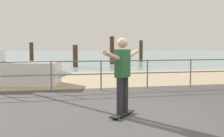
% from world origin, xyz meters
% --- Properties ---
extents(ground_plane, '(24.00, 10.00, 0.04)m').
position_xyz_m(ground_plane, '(0.00, -1.00, 0.00)').
color(ground_plane, '#474444').
rests_on(ground_plane, ground).
extents(beach_strip, '(24.00, 6.00, 0.04)m').
position_xyz_m(beach_strip, '(0.00, 7.00, 0.00)').
color(beach_strip, tan).
rests_on(beach_strip, ground).
extents(sea_surface, '(72.00, 50.00, 0.04)m').
position_xyz_m(sea_surface, '(0.00, 35.00, 0.00)').
color(sea_surface, '#849EA3').
rests_on(sea_surface, ground).
extents(railing_fence, '(13.40, 0.05, 1.05)m').
position_xyz_m(railing_fence, '(-1.89, 3.60, 0.70)').
color(railing_fence, slate).
rests_on(railing_fence, ground).
extents(sailboat, '(5.07, 2.30, 5.23)m').
position_xyz_m(sailboat, '(-3.63, 5.66, 0.52)').
color(sailboat, silver).
rests_on(sailboat, ground).
extents(skateboard, '(0.69, 0.72, 0.08)m').
position_xyz_m(skateboard, '(-0.36, 0.06, 0.07)').
color(skateboard, black).
rests_on(skateboard, ground).
extents(skateboarder, '(1.06, 1.11, 1.65)m').
position_xyz_m(skateboarder, '(-0.36, 0.06, 1.02)').
color(skateboarder, '#26262B').
rests_on(skateboarder, skateboard).
extents(groyne_post_1, '(0.30, 0.30, 1.73)m').
position_xyz_m(groyne_post_1, '(-3.44, 16.26, 0.86)').
color(groyne_post_1, '#422D1E').
rests_on(groyne_post_1, ground).
extents(groyne_post_2, '(0.34, 0.34, 1.54)m').
position_xyz_m(groyne_post_2, '(-0.32, 13.66, 0.77)').
color(groyne_post_2, '#422D1E').
rests_on(groyne_post_2, ground).
extents(groyne_post_3, '(0.36, 0.36, 2.21)m').
position_xyz_m(groyne_post_3, '(2.79, 16.11, 1.11)').
color(groyne_post_3, '#422D1E').
rests_on(groyne_post_3, ground).
extents(groyne_post_4, '(0.32, 0.32, 1.94)m').
position_xyz_m(groyne_post_4, '(5.91, 18.24, 0.97)').
color(groyne_post_4, '#422D1E').
rests_on(groyne_post_4, ground).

